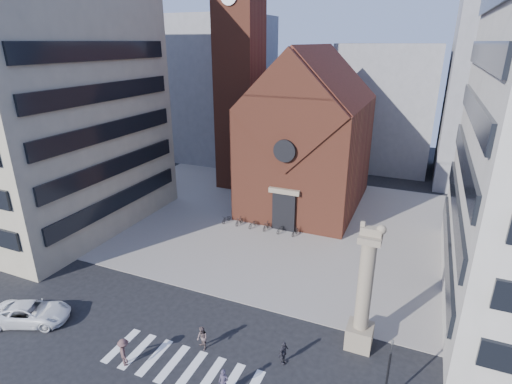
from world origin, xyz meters
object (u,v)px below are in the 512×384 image
lion_column (363,300)px  white_car (31,313)px  traffic_light (388,372)px  pedestrian_2 (283,353)px  pedestrian_1 (202,338)px  scooter_0 (227,219)px  pedestrian_0 (224,382)px

lion_column → white_car: (-21.29, -6.57, -2.74)m
traffic_light → pedestrian_2: traffic_light is taller
traffic_light → pedestrian_2: bearing=173.4°
lion_column → pedestrian_1: bearing=-155.3°
pedestrian_1 → scooter_0: (-7.17, 17.35, -0.35)m
white_car → pedestrian_1: bearing=-101.4°
pedestrian_0 → pedestrian_2: 4.09m
white_car → pedestrian_0: pedestrian_0 is taller
traffic_light → pedestrian_1: (-11.05, -0.17, -1.49)m
scooter_0 → traffic_light: bearing=-33.6°
lion_column → pedestrian_2: lion_column is taller
pedestrian_0 → scooter_0: size_ratio=1.05×
white_car → pedestrian_1: size_ratio=3.22×
white_car → pedestrian_2: (17.34, 3.26, 0.05)m
lion_column → traffic_light: lion_column is taller
pedestrian_0 → pedestrian_2: bearing=49.6°
white_car → pedestrian_1: pedestrian_1 is taller
traffic_light → pedestrian_2: size_ratio=2.78×
pedestrian_0 → pedestrian_1: same height
lion_column → pedestrian_1: lion_column is taller
lion_column → white_car: bearing=-162.9°
lion_column → pedestrian_0: 9.53m
pedestrian_1 → white_car: bearing=-135.4°
traffic_light → scooter_0: traffic_light is taller
lion_column → pedestrian_2: bearing=-140.0°
pedestrian_1 → scooter_0: size_ratio=1.05×
lion_column → pedestrian_0: lion_column is taller
pedestrian_2 → scooter_0: (-12.28, 16.49, -0.32)m
traffic_light → pedestrian_1: bearing=-179.1°
pedestrian_2 → pedestrian_1: bearing=116.3°
pedestrian_1 → pedestrian_2: size_ratio=1.04×
lion_column → pedestrian_1: (-9.06, -4.17, -2.66)m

